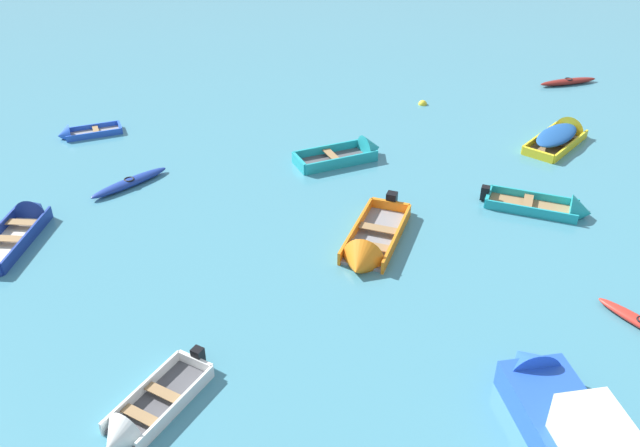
% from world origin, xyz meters
% --- Properties ---
extents(rowboat_orange_near_camera, '(3.79, 4.69, 1.45)m').
position_xyz_m(rowboat_orange_near_camera, '(1.14, 17.38, 0.23)').
color(rowboat_orange_near_camera, gray).
rests_on(rowboat_orange_near_camera, ground_plane).
extents(rowboat_blue_distant_center, '(3.04, 1.47, 0.99)m').
position_xyz_m(rowboat_blue_distant_center, '(-9.37, 30.24, 0.14)').
color(rowboat_blue_distant_center, gray).
rests_on(rowboat_blue_distant_center, ground_plane).
extents(rowboat_turquoise_near_right, '(3.91, 3.24, 1.22)m').
position_xyz_m(rowboat_turquoise_near_right, '(9.10, 18.40, 0.18)').
color(rowboat_turquoise_near_right, '#99754C').
rests_on(rowboat_turquoise_near_right, ground_plane).
extents(rowboat_deep_blue_far_back, '(2.55, 4.50, 1.21)m').
position_xyz_m(rowboat_deep_blue_far_back, '(-10.56, 22.16, 0.21)').
color(rowboat_deep_blue_far_back, beige).
rests_on(rowboat_deep_blue_far_back, ground_plane).
extents(rowboat_yellow_cluster_inner, '(4.31, 3.66, 1.43)m').
position_xyz_m(rowboat_yellow_cluster_inner, '(12.87, 24.34, 0.32)').
color(rowboat_yellow_cluster_inner, '#99754C').
rests_on(rowboat_yellow_cluster_inner, ground_plane).
extents(rowboat_white_outer_left, '(3.13, 3.24, 1.11)m').
position_xyz_m(rowboat_white_outer_left, '(-6.57, 11.66, 0.18)').
color(rowboat_white_outer_left, '#4C4C51').
rests_on(rowboat_white_outer_left, ground_plane).
extents(motor_launch_blue_back_row_right, '(2.18, 5.98, 2.16)m').
position_xyz_m(motor_launch_blue_back_row_right, '(3.37, 8.62, 0.60)').
color(motor_launch_blue_back_row_right, blue).
rests_on(motor_launch_blue_back_row_right, ground_plane).
extents(kayak_maroon_center, '(3.60, 0.73, 0.34)m').
position_xyz_m(kayak_maroon_center, '(17.44, 31.14, 0.16)').
color(kayak_maroon_center, maroon).
rests_on(kayak_maroon_center, ground_plane).
extents(rowboat_turquoise_midfield_left, '(4.17, 2.08, 1.33)m').
position_xyz_m(rowboat_turquoise_midfield_left, '(2.96, 24.92, 0.22)').
color(rowboat_turquoise_midfield_left, '#4C4C51').
rests_on(rowboat_turquoise_midfield_left, ground_plane).
extents(kayak_deep_blue_back_row_left, '(3.29, 2.46, 0.34)m').
position_xyz_m(kayak_deep_blue_back_row_left, '(-6.85, 24.56, 0.16)').
color(kayak_deep_blue_back_row_left, navy).
rests_on(kayak_deep_blue_back_row_left, ground_plane).
extents(mooring_buoy_far_field, '(0.46, 0.46, 0.46)m').
position_xyz_m(mooring_buoy_far_field, '(8.22, 30.20, 0.00)').
color(mooring_buoy_far_field, yellow).
rests_on(mooring_buoy_far_field, ground_plane).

